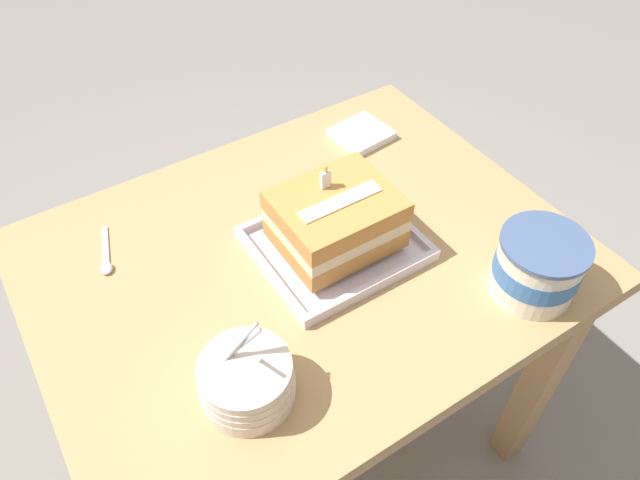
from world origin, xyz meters
TOP-DOWN VIEW (x-y plane):
  - ground_plane at (0.00, 0.00)m, footprint 8.00×8.00m
  - dining_table at (0.00, 0.00)m, footprint 0.95×0.73m
  - foil_tray at (0.05, -0.02)m, footprint 0.28×0.25m
  - birthday_cake at (0.05, -0.02)m, footprint 0.20×0.17m
  - bowl_stack at (-0.21, -0.19)m, footprint 0.14×0.14m
  - ice_cream_tub at (0.28, -0.27)m, footprint 0.14×0.14m
  - serving_spoon_near_tray at (-0.31, 0.17)m, footprint 0.05×0.12m
  - napkin_pile at (0.29, 0.23)m, footprint 0.12×0.12m

SIDE VIEW (x-z plane):
  - ground_plane at x=0.00m, z-range 0.00..0.00m
  - dining_table at x=0.00m, z-range 0.24..0.95m
  - serving_spoon_near_tray at x=-0.31m, z-range 0.71..0.72m
  - foil_tray at x=0.05m, z-range 0.71..0.73m
  - napkin_pile at x=0.29m, z-range 0.71..0.73m
  - bowl_stack at x=-0.21m, z-range 0.68..0.82m
  - ice_cream_tub at x=0.28m, z-range 0.71..0.83m
  - birthday_cake at x=0.05m, z-range 0.71..0.86m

